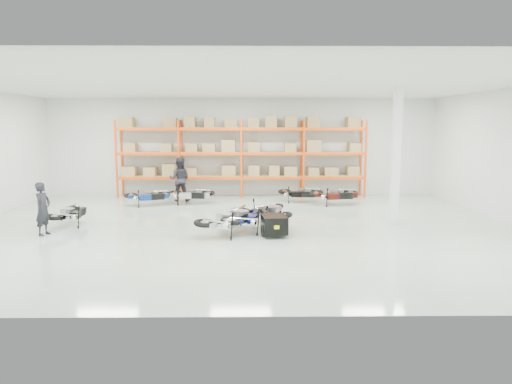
{
  "coord_description": "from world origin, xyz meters",
  "views": [
    {
      "loc": [
        0.42,
        -14.44,
        3.25
      ],
      "look_at": [
        0.59,
        0.34,
        1.1
      ],
      "focal_mm": 32.0,
      "sensor_mm": 36.0,
      "label": 1
    }
  ],
  "objects_px": {
    "moto_back_c": "(300,190)",
    "person_left": "(43,209)",
    "moto_touring_right": "(272,208)",
    "moto_back_d": "(335,192)",
    "person_back": "(180,179)",
    "moto_silver_left": "(226,216)",
    "trailer": "(274,224)",
    "moto_back_b": "(191,192)",
    "moto_black_far_left": "(70,210)",
    "moto_back_a": "(149,193)",
    "moto_blue_centre": "(244,213)"
  },
  "relations": [
    {
      "from": "moto_back_c",
      "to": "person_left",
      "type": "bearing_deg",
      "value": 133.89
    },
    {
      "from": "moto_back_c",
      "to": "moto_black_far_left",
      "type": "bearing_deg",
      "value": 128.16
    },
    {
      "from": "moto_back_a",
      "to": "person_left",
      "type": "distance_m",
      "value": 5.5
    },
    {
      "from": "moto_blue_centre",
      "to": "moto_back_c",
      "type": "height_order",
      "value": "moto_blue_centre"
    },
    {
      "from": "moto_back_a",
      "to": "moto_back_b",
      "type": "distance_m",
      "value": 1.72
    },
    {
      "from": "moto_back_b",
      "to": "person_left",
      "type": "relative_size",
      "value": 1.06
    },
    {
      "from": "moto_touring_right",
      "to": "moto_back_a",
      "type": "distance_m",
      "value": 6.16
    },
    {
      "from": "moto_back_b",
      "to": "moto_back_c",
      "type": "distance_m",
      "value": 4.65
    },
    {
      "from": "moto_blue_centre",
      "to": "person_back",
      "type": "xyz_separation_m",
      "value": [
        -2.88,
        5.83,
        0.36
      ]
    },
    {
      "from": "moto_back_d",
      "to": "trailer",
      "type": "bearing_deg",
      "value": 144.29
    },
    {
      "from": "trailer",
      "to": "moto_back_b",
      "type": "relative_size",
      "value": 0.88
    },
    {
      "from": "moto_touring_right",
      "to": "moto_back_b",
      "type": "xyz_separation_m",
      "value": [
        -3.2,
        4.12,
        -0.05
      ]
    },
    {
      "from": "trailer",
      "to": "moto_back_d",
      "type": "bearing_deg",
      "value": 55.59
    },
    {
      "from": "moto_silver_left",
      "to": "person_left",
      "type": "relative_size",
      "value": 1.19
    },
    {
      "from": "moto_black_far_left",
      "to": "moto_touring_right",
      "type": "relative_size",
      "value": 0.91
    },
    {
      "from": "moto_black_far_left",
      "to": "moto_touring_right",
      "type": "xyz_separation_m",
      "value": [
        6.63,
        0.05,
        0.05
      ]
    },
    {
      "from": "moto_back_a",
      "to": "moto_black_far_left",
      "type": "bearing_deg",
      "value": 135.19
    },
    {
      "from": "moto_blue_centre",
      "to": "moto_back_a",
      "type": "xyz_separation_m",
      "value": [
        -3.98,
        4.7,
        -0.08
      ]
    },
    {
      "from": "trailer",
      "to": "moto_back_a",
      "type": "distance_m",
      "value": 7.25
    },
    {
      "from": "moto_black_far_left",
      "to": "moto_blue_centre",
      "type": "bearing_deg",
      "value": 171.52
    },
    {
      "from": "trailer",
      "to": "person_left",
      "type": "xyz_separation_m",
      "value": [
        -6.89,
        0.24,
        0.44
      ]
    },
    {
      "from": "moto_silver_left",
      "to": "moto_touring_right",
      "type": "xyz_separation_m",
      "value": [
        1.42,
        1.39,
        -0.02
      ]
    },
    {
      "from": "moto_back_a",
      "to": "moto_back_b",
      "type": "relative_size",
      "value": 0.98
    },
    {
      "from": "moto_back_a",
      "to": "moto_back_b",
      "type": "height_order",
      "value": "moto_back_b"
    },
    {
      "from": "moto_back_d",
      "to": "person_back",
      "type": "height_order",
      "value": "person_back"
    },
    {
      "from": "moto_blue_centre",
      "to": "moto_back_d",
      "type": "distance_m",
      "value": 5.99
    },
    {
      "from": "moto_silver_left",
      "to": "person_back",
      "type": "xyz_separation_m",
      "value": [
        -2.36,
        6.28,
        0.37
      ]
    },
    {
      "from": "moto_back_d",
      "to": "moto_back_b",
      "type": "bearing_deg",
      "value": 78.54
    },
    {
      "from": "trailer",
      "to": "moto_back_b",
      "type": "distance_m",
      "value": 6.55
    },
    {
      "from": "moto_silver_left",
      "to": "trailer",
      "type": "xyz_separation_m",
      "value": [
        1.42,
        -0.2,
        -0.22
      ]
    },
    {
      "from": "moto_back_c",
      "to": "person_back",
      "type": "height_order",
      "value": "person_back"
    },
    {
      "from": "moto_black_far_left",
      "to": "moto_back_d",
      "type": "distance_m",
      "value": 10.18
    },
    {
      "from": "moto_back_d",
      "to": "person_back",
      "type": "relative_size",
      "value": 0.95
    },
    {
      "from": "moto_touring_right",
      "to": "person_back",
      "type": "relative_size",
      "value": 0.97
    },
    {
      "from": "moto_black_far_left",
      "to": "moto_back_a",
      "type": "bearing_deg",
      "value": -114.27
    },
    {
      "from": "moto_touring_right",
      "to": "moto_back_d",
      "type": "bearing_deg",
      "value": 47.07
    },
    {
      "from": "moto_black_far_left",
      "to": "moto_touring_right",
      "type": "bearing_deg",
      "value": -179.19
    },
    {
      "from": "moto_blue_centre",
      "to": "person_left",
      "type": "distance_m",
      "value": 6.01
    },
    {
      "from": "moto_black_far_left",
      "to": "moto_back_c",
      "type": "distance_m",
      "value": 9.25
    },
    {
      "from": "moto_back_d",
      "to": "moto_silver_left",
      "type": "bearing_deg",
      "value": 132.58
    },
    {
      "from": "moto_silver_left",
      "to": "moto_black_far_left",
      "type": "xyz_separation_m",
      "value": [
        -5.21,
        1.35,
        -0.07
      ]
    },
    {
      "from": "moto_black_far_left",
      "to": "moto_back_d",
      "type": "xyz_separation_m",
      "value": [
        9.43,
        3.82,
        0.04
      ]
    },
    {
      "from": "moto_silver_left",
      "to": "moto_back_a",
      "type": "relative_size",
      "value": 1.15
    },
    {
      "from": "moto_silver_left",
      "to": "moto_touring_right",
      "type": "bearing_deg",
      "value": -105.79
    },
    {
      "from": "moto_back_c",
      "to": "person_back",
      "type": "distance_m",
      "value": 5.25
    },
    {
      "from": "moto_blue_centre",
      "to": "moto_back_a",
      "type": "distance_m",
      "value": 6.16
    },
    {
      "from": "moto_black_far_left",
      "to": "moto_back_a",
      "type": "relative_size",
      "value": 1.01
    },
    {
      "from": "moto_touring_right",
      "to": "moto_back_d",
      "type": "distance_m",
      "value": 4.7
    },
    {
      "from": "moto_blue_centre",
      "to": "person_back",
      "type": "distance_m",
      "value": 6.51
    },
    {
      "from": "trailer",
      "to": "moto_back_c",
      "type": "bearing_deg",
      "value": 69.89
    }
  ]
}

